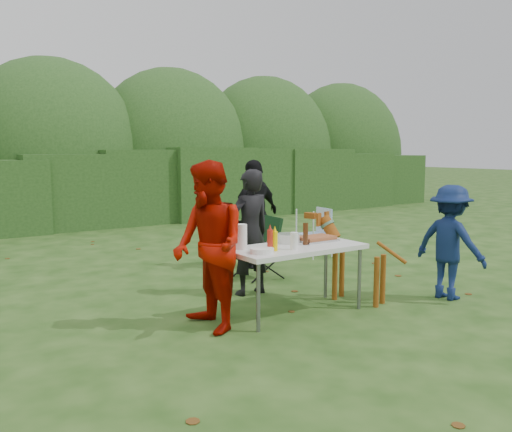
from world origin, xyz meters
TOP-DOWN VIEW (x-y plane):
  - ground at (0.00, 0.00)m, footprint 80.00×80.00m
  - hedge_row at (0.00, 8.00)m, footprint 22.00×1.40m
  - shrub_backdrop at (0.00, 9.60)m, footprint 20.00×2.60m
  - folding_table at (0.21, 0.23)m, footprint 1.50×0.70m
  - person_cook at (0.23, 1.16)m, footprint 0.57×0.39m
  - person_red_jacket at (-0.83, 0.27)m, footprint 0.68×0.85m
  - person_black_puffy at (1.16, 2.41)m, footprint 1.02×0.63m
  - child at (2.09, -0.33)m, footprint 0.59×0.92m
  - dog at (1.10, 0.17)m, footprint 0.75×1.13m
  - camping_chair at (0.79, 1.78)m, footprint 0.57×0.57m
  - lawn_chair at (2.41, 2.52)m, footprint 0.51×0.51m
  - food_tray at (0.60, 0.35)m, footprint 0.45×0.30m
  - focaccia_bread at (0.60, 0.35)m, footprint 0.40×0.26m
  - mustard_bottle at (-0.14, 0.14)m, footprint 0.06×0.06m
  - ketchup_bottle at (-0.19, 0.15)m, footprint 0.06×0.06m
  - beer_bottle at (0.35, 0.23)m, footprint 0.06×0.06m
  - paper_towel_roll at (-0.36, 0.42)m, footprint 0.12×0.12m
  - cup_stack at (0.07, 0.08)m, footprint 0.08×0.08m
  - pasta_bowl at (0.27, 0.44)m, footprint 0.26×0.26m
  - plate_stack at (-0.31, 0.11)m, footprint 0.24×0.24m

SIDE VIEW (x-z plane):
  - ground at x=0.00m, z-range 0.00..0.00m
  - lawn_chair at x=2.41m, z-range 0.00..0.80m
  - camping_chair at x=0.79m, z-range 0.00..0.86m
  - dog at x=1.10m, z-range 0.00..0.99m
  - child at x=2.09m, z-range 0.00..1.36m
  - folding_table at x=0.21m, z-range 0.32..1.06m
  - food_tray at x=0.60m, z-range 0.74..0.76m
  - plate_stack at x=-0.31m, z-range 0.74..0.79m
  - person_cook at x=0.23m, z-range 0.00..1.54m
  - focaccia_bread at x=0.60m, z-range 0.76..0.80m
  - pasta_bowl at x=0.27m, z-range 0.74..0.84m
  - person_black_puffy at x=1.16m, z-range 0.00..1.62m
  - cup_stack at x=0.07m, z-range 0.74..0.92m
  - person_red_jacket at x=-0.83m, z-range 0.00..1.67m
  - mustard_bottle at x=-0.14m, z-range 0.74..0.94m
  - hedge_row at x=0.00m, z-range 0.00..1.70m
  - ketchup_bottle at x=-0.19m, z-range 0.74..0.96m
  - beer_bottle at x=0.35m, z-range 0.74..0.98m
  - paper_towel_roll at x=-0.36m, z-range 0.74..1.00m
  - shrub_backdrop at x=0.00m, z-range 0.00..3.20m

